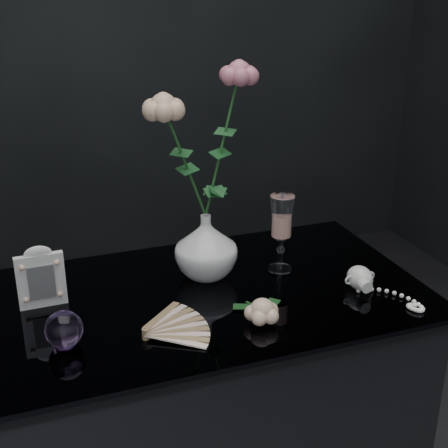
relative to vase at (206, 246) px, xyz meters
name	(u,v)px	position (x,y,z in m)	size (l,w,h in m)	color
table	(198,428)	(-0.05, -0.08, -0.46)	(1.05, 0.58, 0.76)	black
vase	(206,246)	(0.00, 0.00, 0.00)	(0.15, 0.15, 0.16)	white
wine_glass	(281,234)	(0.18, -0.03, 0.02)	(0.06, 0.06, 0.19)	white
picture_frame	(41,276)	(-0.38, -0.01, -0.01)	(0.11, 0.08, 0.14)	white
paperweight	(64,329)	(-0.36, -0.19, -0.04)	(0.07, 0.07, 0.07)	#A678C3
paper_fan	(146,333)	(-0.20, -0.22, -0.07)	(0.26, 0.20, 0.03)	#FFEFCB
loose_rose	(262,311)	(0.04, -0.25, -0.05)	(0.12, 0.16, 0.06)	#FFC7A4
pearl_jar	(360,277)	(0.31, -0.18, -0.05)	(0.19, 0.20, 0.06)	white
roses	(204,138)	(0.00, 0.00, 0.26)	(0.26, 0.11, 0.39)	#E3B28D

